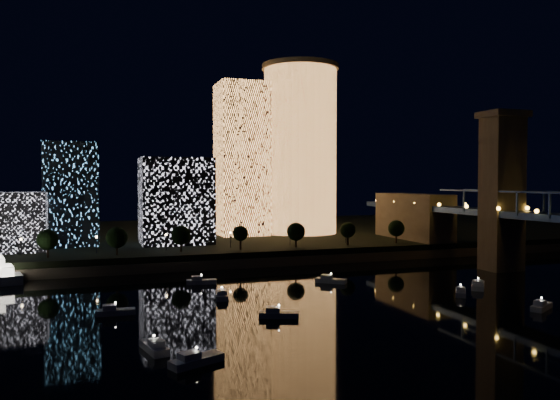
{
  "coord_description": "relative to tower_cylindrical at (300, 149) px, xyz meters",
  "views": [
    {
      "loc": [
        -57.08,
        -89.52,
        28.17
      ],
      "look_at": [
        -7.27,
        55.0,
        22.83
      ],
      "focal_mm": 35.0,
      "sensor_mm": 36.0,
      "label": 1
    }
  ],
  "objects": [
    {
      "name": "tower_rectangular",
      "position": [
        -26.67,
        1.11,
        -4.79
      ],
      "size": [
        20.44,
        20.44,
        65.03
      ],
      "primitive_type": "cube",
      "color": "#FFA251",
      "rests_on": "far_bank"
    },
    {
      "name": "tower_cylindrical",
      "position": [
        0.0,
        0.0,
        0.0
      ],
      "size": [
        34.0,
        34.0,
        74.36
      ],
      "color": "#FFA251",
      "rests_on": "far_bank"
    },
    {
      "name": "midrise_blocks",
      "position": [
        -96.89,
        -18.03,
        -21.75
      ],
      "size": [
        107.15,
        35.07,
        36.94
      ],
      "color": "silver",
      "rests_on": "far_bank"
    },
    {
      "name": "far_bank",
      "position": [
        -30.53,
        22.93,
        -39.8
      ],
      "size": [
        420.0,
        160.0,
        5.0
      ],
      "primitive_type": "cube",
      "color": "black",
      "rests_on": "ground"
    },
    {
      "name": "esplanade_trees",
      "position": [
        -67.71,
        -49.07,
        -31.83
      ],
      "size": [
        166.48,
        6.86,
        8.93
      ],
      "color": "black",
      "rests_on": "far_bank"
    },
    {
      "name": "street_lamps",
      "position": [
        -64.53,
        -43.07,
        -33.28
      ],
      "size": [
        132.7,
        0.7,
        5.65
      ],
      "color": "black",
      "rests_on": "far_bank"
    },
    {
      "name": "motorboats",
      "position": [
        -44.41,
        -114.7,
        -41.49
      ],
      "size": [
        123.82,
        74.92,
        2.78
      ],
      "color": "silver",
      "rests_on": "ground"
    },
    {
      "name": "seawall",
      "position": [
        -30.53,
        -55.07,
        -40.8
      ],
      "size": [
        420.0,
        6.0,
        3.0
      ],
      "primitive_type": "cube",
      "color": "#6B5E4C",
      "rests_on": "ground"
    },
    {
      "name": "ground",
      "position": [
        -30.53,
        -137.07,
        -42.3
      ],
      "size": [
        520.0,
        520.0,
        0.0
      ],
      "primitive_type": "plane",
      "color": "black",
      "rests_on": "ground"
    }
  ]
}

